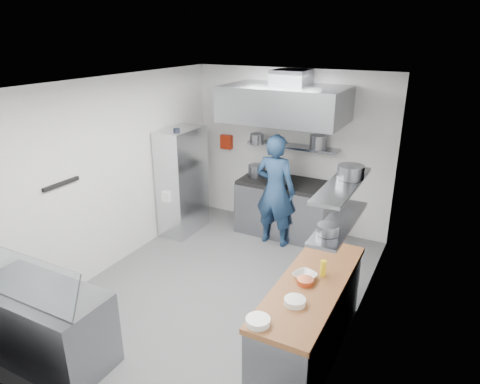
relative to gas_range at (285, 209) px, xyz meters
The scene contains 35 objects.
floor 2.15m from the gas_range, 92.73° to the right, with size 5.00×5.00×0.00m, color #505052.
ceiling 3.15m from the gas_range, 92.73° to the right, with size 5.00×5.00×0.00m, color silver.
wall_back 1.04m from the gas_range, 104.04° to the left, with size 3.60×0.02×2.80m, color white.
wall_front 4.70m from the gas_range, 91.25° to the right, with size 3.60×0.02×2.80m, color white.
wall_left 2.99m from the gas_range, 132.14° to the right, with size 5.00×0.02×2.80m, color white.
wall_right 2.86m from the gas_range, 51.01° to the right, with size 5.00×0.02×2.80m, color white.
gas_range is the anchor object (origin of this frame).
cooktop 0.48m from the gas_range, ahead, with size 1.57×0.78×0.06m, color black.
stock_pot_left 0.83m from the gas_range, behind, with size 0.30×0.30×0.20m, color slate.
stock_pot_mid 0.64m from the gas_range, 135.36° to the right, with size 0.33×0.33×0.24m, color slate.
over_range_shelf 1.10m from the gas_range, 90.00° to the left, with size 1.60×0.30×0.04m, color gray.
shelf_pot_a 1.31m from the gas_range, behind, with size 0.24×0.24×0.18m, color slate.
shelf_pot_b 1.30m from the gas_range, 27.18° to the left, with size 0.27×0.27×0.22m, color slate.
extractor_hood 1.86m from the gas_range, 90.00° to the right, with size 1.90×1.15×0.55m, color gray.
hood_duct 2.23m from the gas_range, 90.00° to the left, with size 0.55×0.55×0.24m, color slate.
red_firebox 1.70m from the gas_range, 165.86° to the left, with size 0.22×0.10×0.26m, color #AC240D.
chef 0.65m from the gas_range, 91.20° to the right, with size 0.68×0.45×1.87m, color navy.
wire_rack 1.85m from the gas_range, 155.80° to the right, with size 0.50×0.90×1.85m, color silver.
rack_bin_a 2.02m from the gas_range, 144.84° to the right, with size 0.15×0.18×0.16m, color white.
rack_bin_b 1.95m from the gas_range, 157.98° to the right, with size 0.14×0.18×0.16m, color yellow.
rack_jar 2.26m from the gas_range, 150.45° to the right, with size 0.11×0.11×0.18m, color black.
knife_strip 3.70m from the gas_range, 122.01° to the right, with size 0.04×0.55×0.05m, color black.
prep_counter_base 3.03m from the gas_range, 62.93° to the right, with size 0.62×2.00×0.84m, color gray.
prep_counter_top 3.06m from the gas_range, 62.93° to the right, with size 0.65×2.04×0.06m, color brown.
plate_stack_a 3.80m from the gas_range, 71.88° to the right, with size 0.22×0.22×0.06m, color white.
plate_stack_b 3.46m from the gas_range, 66.64° to the right, with size 0.21×0.21×0.06m, color white.
copper_pan 3.11m from the gas_range, 64.36° to the right, with size 0.17×0.17×0.06m, color #C75D38.
squeeze_bottle 2.96m from the gas_range, 60.27° to the right, with size 0.06×0.06×0.18m, color yellow.
mixing_bowl 3.00m from the gas_range, 64.19° to the right, with size 0.23×0.23×0.06m, color white.
wall_shelf_lower 3.04m from the gas_range, 57.31° to the right, with size 0.30×1.30×0.04m, color gray.
wall_shelf_upper 3.21m from the gas_range, 57.31° to the right, with size 0.30×1.30×0.04m, color gray.
shelf_pot_c 3.35m from the gas_range, 61.17° to the right, with size 0.21×0.21×0.10m, color slate.
shelf_pot_d 3.15m from the gas_range, 54.96° to the right, with size 0.27×0.27×0.14m, color slate.
display_case 4.25m from the gas_range, 105.02° to the right, with size 1.50×0.70×0.85m, color gray.
display_glass 4.40m from the gas_range, 104.61° to the right, with size 1.47×0.02×0.45m, color silver.
Camera 1 is at (2.60, -4.37, 3.37)m, focal length 32.00 mm.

